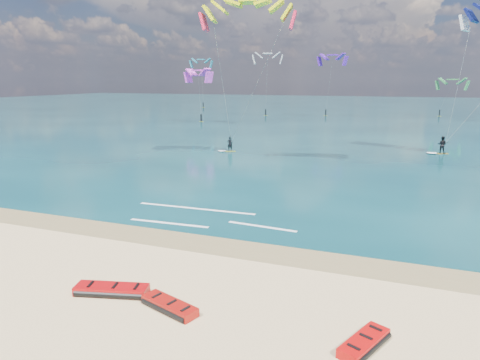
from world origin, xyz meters
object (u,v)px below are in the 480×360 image
object	(u,v)px
packed_kite_mid	(170,310)
kitesurfer_far	(478,70)
packed_kite_left	(112,294)
packed_kite_right	(364,347)
kitesurfer_main	(238,77)

from	to	relation	value
packed_kite_mid	kitesurfer_far	bearing A→B (deg)	87.66
packed_kite_left	packed_kite_right	world-z (taller)	packed_kite_left
packed_kite_right	packed_kite_mid	bearing A→B (deg)	115.09
kitesurfer_far	packed_kite_left	bearing A→B (deg)	-133.20
kitesurfer_far	kitesurfer_main	bearing A→B (deg)	-178.35
packed_kite_mid	kitesurfer_main	distance (m)	31.31
packed_kite_left	packed_kite_mid	distance (m)	2.67
kitesurfer_main	kitesurfer_far	distance (m)	23.93
kitesurfer_far	packed_kite_mid	bearing A→B (deg)	-129.59
packed_kite_left	packed_kite_right	size ratio (longest dim) A/B	1.31
packed_kite_left	kitesurfer_main	world-z (taller)	kitesurfer_main
packed_kite_mid	kitesurfer_main	xyz separation A→B (m)	(-8.24, 29.04, 8.29)
packed_kite_mid	kitesurfer_main	world-z (taller)	kitesurfer_main
packed_kite_left	kitesurfer_far	size ratio (longest dim) A/B	0.18
packed_kite_left	packed_kite_right	xyz separation A→B (m)	(9.35, -0.13, 0.00)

